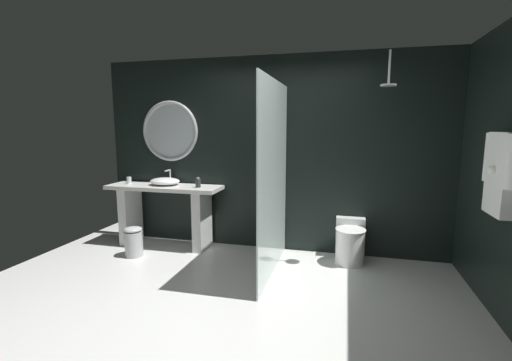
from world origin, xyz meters
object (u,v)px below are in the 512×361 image
(soap_dispenser, at_px, (198,183))
(round_wall_mirror, at_px, (170,131))
(hanging_bathrobe, at_px, (503,169))
(vessel_sink, at_px, (165,181))
(toilet, at_px, (350,242))
(rain_shower_head, at_px, (389,81))
(waste_bin, at_px, (134,241))
(tumbler_cup, at_px, (129,180))

(soap_dispenser, relative_size, round_wall_mirror, 0.16)
(round_wall_mirror, height_order, hanging_bathrobe, round_wall_mirror)
(soap_dispenser, bearing_deg, round_wall_mirror, 154.19)
(vessel_sink, distance_m, toilet, 2.62)
(toilet, bearing_deg, hanging_bathrobe, -44.78)
(vessel_sink, height_order, rain_shower_head, rain_shower_head)
(waste_bin, bearing_deg, soap_dispenser, 32.92)
(vessel_sink, relative_size, hanging_bathrobe, 0.57)
(rain_shower_head, distance_m, toilet, 1.95)
(round_wall_mirror, bearing_deg, rain_shower_head, -7.59)
(round_wall_mirror, distance_m, hanging_bathrobe, 3.93)
(tumbler_cup, bearing_deg, round_wall_mirror, 19.04)
(waste_bin, bearing_deg, round_wall_mirror, 74.77)
(tumbler_cup, relative_size, round_wall_mirror, 0.11)
(toilet, bearing_deg, tumbler_cup, 179.51)
(tumbler_cup, relative_size, hanging_bathrobe, 0.13)
(round_wall_mirror, distance_m, toilet, 2.88)
(tumbler_cup, bearing_deg, soap_dispenser, -2.87)
(tumbler_cup, relative_size, waste_bin, 0.25)
(hanging_bathrobe, bearing_deg, waste_bin, 170.65)
(vessel_sink, height_order, soap_dispenser, vessel_sink)
(hanging_bathrobe, bearing_deg, round_wall_mirror, 159.73)
(round_wall_mirror, relative_size, hanging_bathrobe, 1.15)
(tumbler_cup, distance_m, rain_shower_head, 3.67)
(tumbler_cup, height_order, waste_bin, tumbler_cup)
(soap_dispenser, height_order, hanging_bathrobe, hanging_bathrobe)
(rain_shower_head, distance_m, hanging_bathrobe, 1.52)
(round_wall_mirror, distance_m, waste_bin, 1.60)
(round_wall_mirror, xyz_separation_m, toilet, (2.53, -0.22, -1.35))
(vessel_sink, height_order, waste_bin, vessel_sink)
(round_wall_mirror, relative_size, toilet, 1.64)
(hanging_bathrobe, distance_m, toilet, 1.93)
(toilet, bearing_deg, vessel_sink, 179.18)
(soap_dispenser, relative_size, hanging_bathrobe, 0.19)
(soap_dispenser, height_order, rain_shower_head, rain_shower_head)
(soap_dispenser, bearing_deg, toilet, 0.81)
(soap_dispenser, relative_size, toilet, 0.27)
(vessel_sink, xyz_separation_m, round_wall_mirror, (0.01, 0.19, 0.69))
(toilet, bearing_deg, waste_bin, -169.73)
(tumbler_cup, distance_m, hanging_bathrobe, 4.42)
(tumbler_cup, distance_m, soap_dispenser, 1.10)
(round_wall_mirror, bearing_deg, vessel_sink, -92.01)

